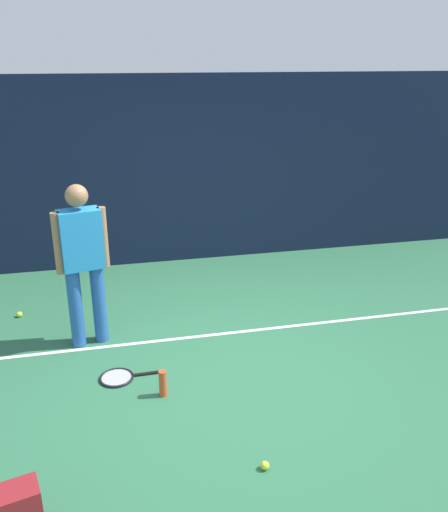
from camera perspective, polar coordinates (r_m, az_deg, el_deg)
ground_plane at (r=5.31m, az=0.97°, el=-11.66°), size 12.00×12.00×0.00m
back_fence at (r=7.59m, az=-4.38°, el=9.04°), size 10.00×0.10×2.62m
court_line at (r=5.84m, az=-0.52°, el=-8.36°), size 9.00×0.05×0.00m
tennis_player at (r=5.47m, az=-14.91°, el=-0.08°), size 0.52×0.30×1.70m
tennis_racket at (r=5.22m, az=-11.12°, el=-12.61°), size 0.61×0.33×0.03m
tennis_ball_near_player at (r=6.63m, az=-21.07°, el=-5.86°), size 0.07×0.07×0.07m
tennis_ball_by_fence at (r=4.19m, az=4.40°, el=-21.48°), size 0.07×0.07×0.07m
water_bottle at (r=4.87m, az=-6.57°, el=-13.40°), size 0.07×0.07×0.25m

